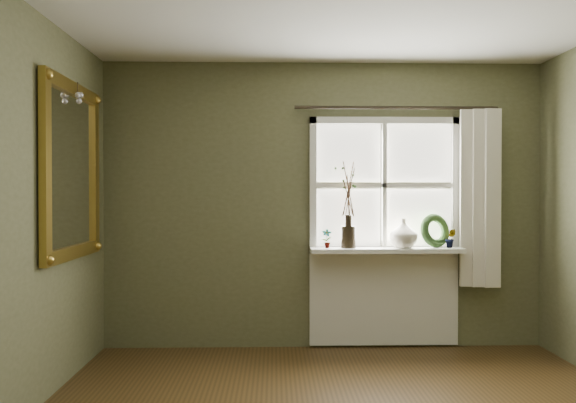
{
  "coord_description": "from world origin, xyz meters",
  "views": [
    {
      "loc": [
        -0.45,
        -2.87,
        1.4
      ],
      "look_at": [
        -0.34,
        1.55,
        1.34
      ],
      "focal_mm": 35.0,
      "sensor_mm": 36.0,
      "label": 1
    }
  ],
  "objects_px": {
    "wreath": "(435,234)",
    "cream_vase": "(404,233)",
    "dark_jug": "(348,237)",
    "gilt_mirror": "(72,170)"
  },
  "relations": [
    {
      "from": "wreath",
      "to": "cream_vase",
      "type": "bearing_deg",
      "value": 162.66
    },
    {
      "from": "cream_vase",
      "to": "wreath",
      "type": "distance_m",
      "value": 0.3
    },
    {
      "from": "wreath",
      "to": "dark_jug",
      "type": "bearing_deg",
      "value": 157.8
    },
    {
      "from": "wreath",
      "to": "gilt_mirror",
      "type": "height_order",
      "value": "gilt_mirror"
    },
    {
      "from": "wreath",
      "to": "gilt_mirror",
      "type": "xyz_separation_m",
      "value": [
        -2.96,
        -0.79,
        0.54
      ]
    },
    {
      "from": "dark_jug",
      "to": "gilt_mirror",
      "type": "height_order",
      "value": "gilt_mirror"
    },
    {
      "from": "dark_jug",
      "to": "wreath",
      "type": "distance_m",
      "value": 0.79
    },
    {
      "from": "cream_vase",
      "to": "wreath",
      "type": "xyz_separation_m",
      "value": [
        0.29,
        0.04,
        -0.01
      ]
    },
    {
      "from": "dark_jug",
      "to": "gilt_mirror",
      "type": "relative_size",
      "value": 0.15
    },
    {
      "from": "gilt_mirror",
      "to": "wreath",
      "type": "bearing_deg",
      "value": 14.97
    }
  ]
}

